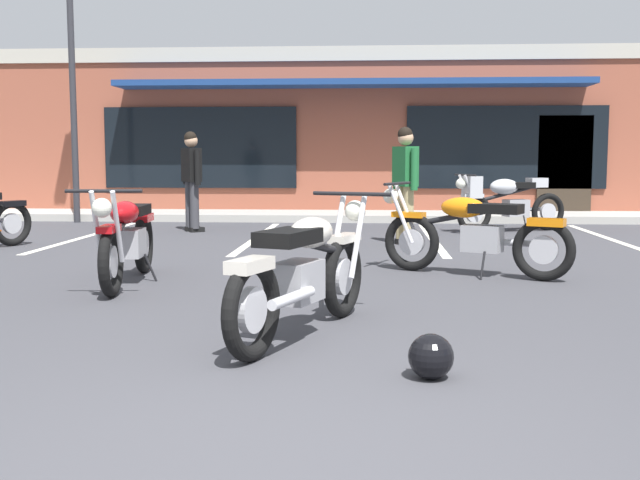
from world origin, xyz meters
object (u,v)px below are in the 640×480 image
at_px(parking_lot_lamp_post, 69,45).
at_px(person_in_shorts_foreground, 405,178).
at_px(motorcycle_red_sportbike, 506,200).
at_px(motorcycle_silver_naked, 128,238).
at_px(person_in_black_shirt, 192,175).
at_px(helmet_on_pavement, 431,356).
at_px(motorcycle_foreground_classic, 304,271).
at_px(motorcycle_blue_standard, 473,232).

bearing_deg(parking_lot_lamp_post, person_in_shorts_foreground, -28.30).
xyz_separation_m(motorcycle_red_sportbike, motorcycle_silver_naked, (-4.65, -5.63, -0.07)).
relative_size(motorcycle_silver_naked, person_in_shorts_foreground, 1.26).
relative_size(motorcycle_silver_naked, person_in_black_shirt, 1.26).
bearing_deg(helmet_on_pavement, person_in_black_shirt, 111.58).
xyz_separation_m(motorcycle_silver_naked, parking_lot_lamp_post, (-3.24, 6.91, 2.87)).
height_order(person_in_black_shirt, parking_lot_lamp_post, parking_lot_lamp_post).
bearing_deg(motorcycle_foreground_classic, person_in_black_shirt, 108.82).
height_order(motorcycle_foreground_classic, person_in_black_shirt, person_in_black_shirt).
distance_m(motorcycle_blue_standard, parking_lot_lamp_post, 9.52).
xyz_separation_m(person_in_shorts_foreground, helmet_on_pavement, (-0.15, -6.69, -0.82)).
xyz_separation_m(motorcycle_silver_naked, helmet_on_pavement, (2.72, -3.08, -0.33)).
bearing_deg(person_in_black_shirt, parking_lot_lamp_post, 149.13).
height_order(motorcycle_red_sportbike, person_in_shorts_foreground, person_in_shorts_foreground).
height_order(motorcycle_blue_standard, parking_lot_lamp_post, parking_lot_lamp_post).
height_order(motorcycle_foreground_classic, motorcycle_red_sportbike, same).
distance_m(motorcycle_silver_naked, helmet_on_pavement, 4.12).
bearing_deg(motorcycle_silver_naked, helmet_on_pavement, -48.51).
bearing_deg(motorcycle_blue_standard, parking_lot_lamp_post, 137.63).
bearing_deg(person_in_shorts_foreground, motorcycle_foreground_classic, -99.54).
distance_m(motorcycle_foreground_classic, motorcycle_blue_standard, 3.25).
xyz_separation_m(motorcycle_foreground_classic, motorcycle_blue_standard, (1.54, 2.86, 0.00)).
relative_size(motorcycle_blue_standard, parking_lot_lamp_post, 0.38).
bearing_deg(person_in_shorts_foreground, motorcycle_silver_naked, -128.49).
height_order(motorcycle_silver_naked, person_in_shorts_foreground, person_in_shorts_foreground).
bearing_deg(helmet_on_pavement, motorcycle_blue_standard, 79.16).
bearing_deg(motorcycle_blue_standard, motorcycle_silver_naked, -167.15).
distance_m(motorcycle_red_sportbike, helmet_on_pavement, 8.93).
height_order(helmet_on_pavement, parking_lot_lamp_post, parking_lot_lamp_post).
height_order(motorcycle_silver_naked, parking_lot_lamp_post, parking_lot_lamp_post).
bearing_deg(parking_lot_lamp_post, motorcycle_foreground_classic, -60.09).
distance_m(person_in_black_shirt, person_in_shorts_foreground, 3.87).
bearing_deg(helmet_on_pavement, motorcycle_foreground_classic, 128.51).
bearing_deg(motorcycle_blue_standard, motorcycle_foreground_classic, -118.37).
xyz_separation_m(motorcycle_blue_standard, person_in_black_shirt, (-4.06, 4.54, 0.49)).
height_order(motorcycle_silver_naked, helmet_on_pavement, motorcycle_silver_naked).
height_order(motorcycle_foreground_classic, helmet_on_pavement, motorcycle_foreground_classic).
xyz_separation_m(motorcycle_red_sportbike, person_in_shorts_foreground, (-1.78, -2.02, 0.42)).
xyz_separation_m(motorcycle_red_sportbike, person_in_black_shirt, (-5.25, -0.31, 0.42)).
relative_size(motorcycle_foreground_classic, parking_lot_lamp_post, 0.39).
relative_size(motorcycle_foreground_classic, motorcycle_silver_naked, 0.96).
distance_m(motorcycle_silver_naked, person_in_black_shirt, 5.38).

